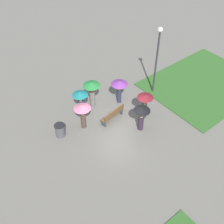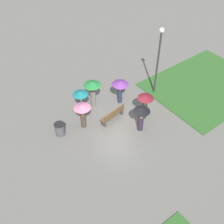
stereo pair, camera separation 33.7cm
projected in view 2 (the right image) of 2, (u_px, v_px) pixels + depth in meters
name	position (u px, v px, depth m)	size (l,w,h in m)	color
ground_plane	(119.00, 124.00, 17.80)	(90.00, 90.00, 0.00)	#66635E
lawn_patch_near	(205.00, 85.00, 20.73)	(8.15, 6.38, 0.06)	#2D5B26
park_bench	(113.00, 115.00, 17.78)	(1.81, 0.69, 0.90)	brown
lamp_post	(159.00, 54.00, 18.03)	(0.32, 0.32, 4.96)	#2D2D30
trash_bin	(60.00, 129.00, 16.90)	(0.63, 0.63, 0.85)	#4C4C51
crowd_person_pink	(82.00, 110.00, 16.75)	(1.04, 1.04, 1.82)	#47382D
crowd_person_purple	(120.00, 86.00, 18.45)	(1.11, 1.11, 1.77)	#282D47
crowd_person_teal	(81.00, 98.00, 17.79)	(1.00, 1.00, 1.77)	#282D47
crowd_person_green	(92.00, 89.00, 18.21)	(1.14, 1.14, 1.94)	slate
crowd_person_black	(141.00, 115.00, 16.67)	(1.01, 1.01, 1.73)	#2D2333
crowd_person_maroon	(145.00, 102.00, 17.36)	(1.02, 1.02, 1.85)	#1E3328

